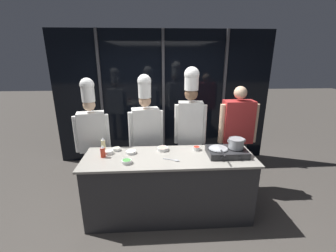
% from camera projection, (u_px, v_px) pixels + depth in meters
% --- Properties ---
extents(ground_plane, '(24.00, 24.00, 0.00)m').
position_uv_depth(ground_plane, '(169.00, 213.00, 3.31)').
color(ground_plane, '#47423D').
extents(window_wall_back, '(4.42, 0.09, 2.70)m').
position_uv_depth(window_wall_back, '(163.00, 99.00, 4.65)').
color(window_wall_back, black).
rests_on(window_wall_back, ground_plane).
extents(demo_counter, '(2.31, 0.73, 0.92)m').
position_uv_depth(demo_counter, '(169.00, 186.00, 3.17)').
color(demo_counter, '#2D2D30').
rests_on(demo_counter, ground_plane).
extents(portable_stove, '(0.52, 0.38, 0.10)m').
position_uv_depth(portable_stove, '(227.00, 152.00, 3.06)').
color(portable_stove, '#28282B').
rests_on(portable_stove, demo_counter).
extents(frying_pan, '(0.26, 0.44, 0.04)m').
position_uv_depth(frying_pan, '(219.00, 147.00, 3.03)').
color(frying_pan, '#ADAFB5').
rests_on(frying_pan, portable_stove).
extents(stock_pot, '(0.23, 0.21, 0.14)m').
position_uv_depth(stock_pot, '(236.00, 143.00, 3.03)').
color(stock_pot, '#93969B').
rests_on(stock_pot, portable_stove).
extents(squeeze_bottle_chili, '(0.07, 0.07, 0.17)m').
position_uv_depth(squeeze_bottle_chili, '(103.00, 151.00, 2.98)').
color(squeeze_bottle_chili, red).
rests_on(squeeze_bottle_chili, demo_counter).
extents(squeeze_bottle_oil, '(0.06, 0.06, 0.19)m').
position_uv_depth(squeeze_bottle_oil, '(103.00, 144.00, 3.20)').
color(squeeze_bottle_oil, beige).
rests_on(squeeze_bottle_oil, demo_counter).
extents(prep_bowl_scallions, '(0.13, 0.13, 0.05)m').
position_uv_depth(prep_bowl_scallions, '(127.00, 161.00, 2.83)').
color(prep_bowl_scallions, white).
rests_on(prep_bowl_scallions, demo_counter).
extents(prep_bowl_onion, '(0.13, 0.13, 0.05)m').
position_uv_depth(prep_bowl_onion, '(109.00, 152.00, 3.10)').
color(prep_bowl_onion, white).
rests_on(prep_bowl_onion, demo_counter).
extents(prep_bowl_chili_flakes, '(0.11, 0.11, 0.05)m').
position_uv_depth(prep_bowl_chili_flakes, '(197.00, 148.00, 3.22)').
color(prep_bowl_chili_flakes, white).
rests_on(prep_bowl_chili_flakes, demo_counter).
extents(prep_bowl_garlic, '(0.15, 0.15, 0.04)m').
position_uv_depth(prep_bowl_garlic, '(131.00, 152.00, 3.12)').
color(prep_bowl_garlic, white).
rests_on(prep_bowl_garlic, demo_counter).
extents(prep_bowl_noodles, '(0.11, 0.11, 0.04)m').
position_uv_depth(prep_bowl_noodles, '(117.00, 149.00, 3.20)').
color(prep_bowl_noodles, white).
rests_on(prep_bowl_noodles, demo_counter).
extents(prep_bowl_shrimp, '(0.16, 0.16, 0.05)m').
position_uv_depth(prep_bowl_shrimp, '(163.00, 148.00, 3.22)').
color(prep_bowl_shrimp, white).
rests_on(prep_bowl_shrimp, demo_counter).
extents(serving_spoon_slotted, '(0.22, 0.11, 0.02)m').
position_uv_depth(serving_spoon_slotted, '(174.00, 160.00, 2.91)').
color(serving_spoon_slotted, '#B2B5BA').
rests_on(serving_spoon_slotted, demo_counter).
extents(chef_head, '(0.52, 0.28, 1.91)m').
position_uv_depth(chef_head, '(92.00, 130.00, 3.49)').
color(chef_head, '#4C4C51').
rests_on(chef_head, ground_plane).
extents(chef_sous, '(0.55, 0.29, 1.95)m').
position_uv_depth(chef_sous, '(146.00, 126.00, 3.61)').
color(chef_sous, '#232326').
rests_on(chef_sous, ground_plane).
extents(chef_line, '(0.50, 0.24, 2.06)m').
position_uv_depth(chef_line, '(190.00, 119.00, 3.53)').
color(chef_line, '#4C4C51').
rests_on(chef_line, ground_plane).
extents(person_guest, '(0.63, 0.25, 1.76)m').
position_uv_depth(person_guest, '(237.00, 129.00, 3.66)').
color(person_guest, '#232326').
rests_on(person_guest, ground_plane).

